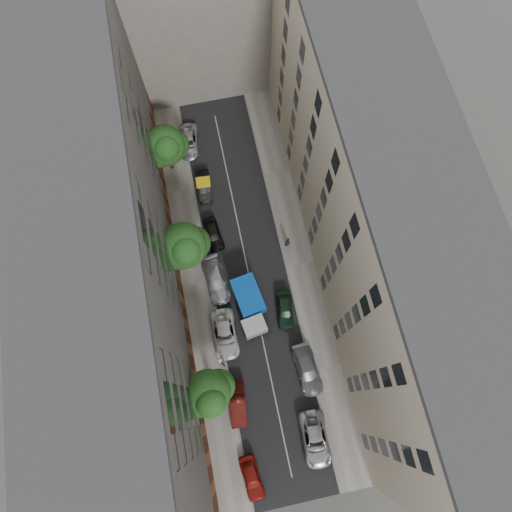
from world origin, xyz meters
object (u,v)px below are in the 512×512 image
object	(u,v)px
car_left_4	(213,234)
car_right_2	(285,310)
car_right_1	(307,370)
lamp_post	(222,363)
car_left_6	(188,142)
tree_far	(166,147)
tarp_truck	(250,305)
tree_near	(209,394)
car_left_3	(216,280)
car_left_5	(204,186)
tree_mid	(185,247)
car_left_2	(225,334)
car_right_0	(315,439)
car_left_0	(252,478)
pedestrian	(287,242)
car_left_1	(238,404)

from	to	relation	value
car_left_4	car_right_2	size ratio (longest dim) A/B	0.97
car_right_1	lamp_post	distance (m)	8.69
car_left_6	tree_far	size ratio (longest dim) A/B	0.69
tarp_truck	tree_near	xyz separation A→B (m)	(-5.02, -7.64, 4.18)
car_left_3	car_left_5	world-z (taller)	car_left_3
car_left_3	car_left_5	xyz separation A→B (m)	(0.66, 10.84, -0.11)
tarp_truck	car_left_4	world-z (taller)	tarp_truck
car_left_4	tarp_truck	bearing A→B (deg)	-83.09
car_right_1	tree_mid	distance (m)	16.68
car_left_5	car_right_2	size ratio (longest dim) A/B	0.98
tarp_truck	car_left_2	bearing A→B (deg)	-153.38
car_left_4	car_right_0	size ratio (longest dim) A/B	0.75
tree_far	car_right_2	bearing A→B (deg)	-64.95
car_left_3	tree_mid	size ratio (longest dim) A/B	0.69
car_right_0	tree_near	distance (m)	11.34
car_left_3	lamp_post	size ratio (longest dim) A/B	0.84
car_left_4	car_right_1	size ratio (longest dim) A/B	0.77
car_left_0	car_left_3	xyz separation A→B (m)	(0.13, 18.80, 0.08)
car_left_0	car_left_4	size ratio (longest dim) A/B	1.02
car_left_0	tree_far	world-z (taller)	tree_far
car_right_0	car_left_2	bearing A→B (deg)	122.65
pedestrian	tree_far	bearing A→B (deg)	-66.27
lamp_post	pedestrian	world-z (taller)	lamp_post
tree_far	car_left_2	bearing A→B (deg)	-83.50
car_left_5	car_right_1	world-z (taller)	car_right_1
car_right_0	car_right_1	xyz separation A→B (m)	(0.80, 6.20, 0.01)
lamp_post	car_left_4	bearing A→B (deg)	84.17
car_left_6	tree_near	distance (m)	28.38
car_left_5	car_left_2	bearing A→B (deg)	-89.02
car_left_5	tree_far	distance (m)	5.91
car_left_1	tree_near	distance (m)	5.51
car_right_0	pedestrian	bearing A→B (deg)	87.47
car_left_5	tree_near	distance (m)	22.64
car_left_4	car_right_1	xyz separation A→B (m)	(6.40, -15.72, 0.07)
tree_near	pedestrian	size ratio (longest dim) A/B	4.55
car_right_1	tree_near	world-z (taller)	tree_near
tree_mid	lamp_post	distance (m)	11.34
tarp_truck	tree_mid	xyz separation A→B (m)	(-5.00, 6.03, 3.63)
tarp_truck	tree_far	distance (m)	18.53
car_left_0	car_left_2	xyz separation A→B (m)	(-0.00, 13.20, 0.04)
car_left_1	pedestrian	bearing A→B (deg)	66.78
car_left_6	car_right_1	xyz separation A→B (m)	(7.20, -27.40, 0.09)
car_left_3	car_left_4	xyz separation A→B (m)	(0.67, 5.12, -0.09)
car_left_2	pedestrian	distance (m)	11.52
car_left_6	tree_near	world-z (taller)	tree_near
lamp_post	car_left_2	bearing A→B (deg)	78.64
car_right_1	tree_near	bearing A→B (deg)	179.16
car_right_2	pedestrian	size ratio (longest dim) A/B	2.27
car_left_4	car_left_5	bearing A→B (deg)	82.53
car_left_1	tree_mid	bearing A→B (deg)	103.56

